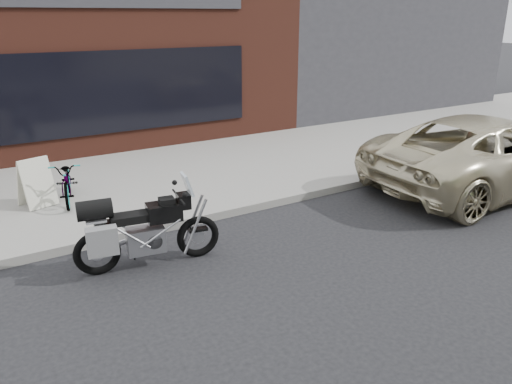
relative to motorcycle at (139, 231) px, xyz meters
name	(u,v)px	position (x,y,z in m)	size (l,w,h in m)	color
ground	(399,324)	(2.14, -3.01, -0.58)	(120.00, 120.00, 0.00)	black
near_sidewalk	(172,171)	(2.14, 3.99, -0.51)	(44.00, 6.00, 0.15)	gray
storefront	(21,57)	(0.14, 10.97, 1.67)	(14.00, 10.07, 4.50)	#5B291D
neighbour_building	(325,27)	(12.14, 10.99, 2.42)	(10.00, 10.00, 6.00)	#2D2C32
motorcycle	(139,231)	(0.00, 0.00, 0.00)	(2.12, 0.72, 1.35)	black
minivan	(490,153)	(7.47, -0.41, 0.19)	(2.57, 5.57, 1.55)	beige
bicycle_front	(67,180)	(-0.36, 3.00, -0.02)	(0.54, 1.56, 0.82)	gray
sandwich_sign	(35,182)	(-0.90, 3.09, 0.02)	(0.68, 0.65, 0.90)	silver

